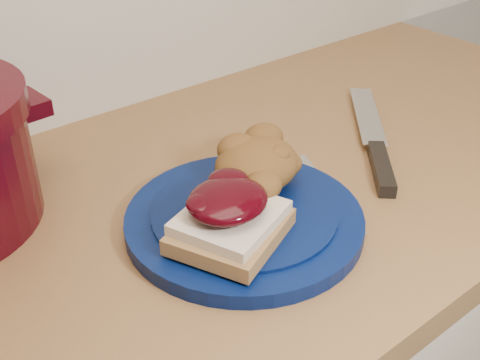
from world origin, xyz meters
TOP-DOWN VIEW (x-y plane):
  - plate at (0.03, 1.43)m, footprint 0.34×0.34m
  - sandwich at (-0.01, 1.40)m, footprint 0.15×0.14m
  - stuffing_mound at (0.08, 1.46)m, footprint 0.14×0.13m
  - chef_knife at (0.28, 1.43)m, footprint 0.24×0.25m
  - butter_knife at (0.16, 1.41)m, footprint 0.08×0.18m

SIDE VIEW (x-z plane):
  - butter_knife at x=0.16m, z-range 0.90..0.91m
  - plate at x=0.03m, z-range 0.90..0.92m
  - chef_knife at x=0.28m, z-range 0.90..0.92m
  - sandwich at x=-0.01m, z-range 0.92..0.98m
  - stuffing_mound at x=0.08m, z-range 0.92..0.98m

